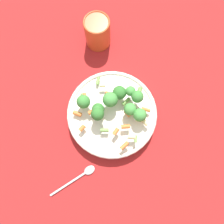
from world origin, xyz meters
TOP-DOWN VIEW (x-y plane):
  - ground_plane at (0.00, 0.00)m, footprint 3.00×3.00m
  - bowl at (0.00, 0.00)m, footprint 0.29×0.29m
  - pasta_salad at (-0.01, -0.01)m, footprint 0.24×0.25m
  - cup at (-0.10, -0.27)m, footprint 0.09×0.09m
  - spoon at (0.18, 0.12)m, footprint 0.16×0.03m

SIDE VIEW (x-z plane):
  - ground_plane at x=0.00m, z-range 0.00..0.00m
  - spoon at x=0.18m, z-range 0.00..0.01m
  - bowl at x=0.00m, z-range 0.00..0.05m
  - cup at x=-0.10m, z-range 0.00..0.11m
  - pasta_salad at x=-0.01m, z-range 0.05..0.12m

